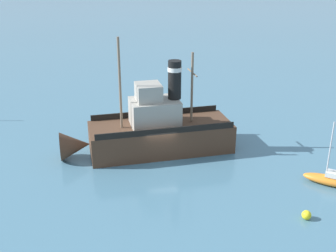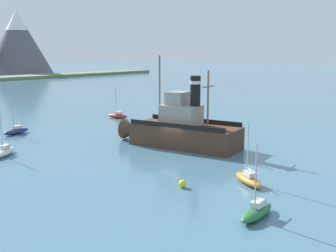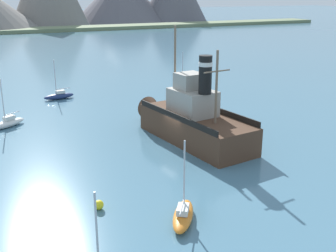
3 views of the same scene
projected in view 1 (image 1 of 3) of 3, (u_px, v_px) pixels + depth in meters
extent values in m
plane|color=#477289|center=(161.00, 158.00, 34.94)|extent=(600.00, 600.00, 0.00)
cube|color=#4C3323|center=(161.00, 137.00, 36.06)|extent=(5.94, 12.47, 2.40)
cone|color=#4C3323|center=(75.00, 145.00, 34.49)|extent=(2.65, 2.69, 2.35)
cube|color=#9E998E|center=(155.00, 112.00, 35.09)|extent=(3.50, 4.36, 2.20)
cube|color=#9E998E|center=(148.00, 92.00, 34.30)|extent=(2.44, 2.27, 1.40)
cylinder|color=black|center=(175.00, 80.00, 34.45)|extent=(1.10, 1.10, 3.20)
cylinder|color=silver|center=(175.00, 69.00, 34.11)|extent=(1.16, 1.16, 0.35)
cylinder|color=#75604C|center=(120.00, 84.00, 33.49)|extent=(0.20, 0.20, 7.50)
cylinder|color=#75604C|center=(192.00, 88.00, 35.07)|extent=(0.20, 0.20, 6.00)
cylinder|color=#75604C|center=(192.00, 73.00, 34.58)|extent=(2.59, 0.46, 0.12)
cube|color=black|center=(167.00, 131.00, 33.57)|extent=(1.62, 11.32, 0.50)
cube|color=black|center=(155.00, 113.00, 37.46)|extent=(1.62, 11.32, 0.50)
ellipsoid|color=orange|center=(330.00, 180.00, 30.81)|extent=(3.05, 3.76, 0.70)
cube|color=silver|center=(334.00, 175.00, 30.52)|extent=(1.15, 1.27, 0.36)
cylinder|color=#B7B7BC|center=(330.00, 149.00, 30.02)|extent=(0.10, 0.10, 4.20)
sphere|color=yellow|center=(306.00, 215.00, 26.77)|extent=(0.61, 0.61, 0.61)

